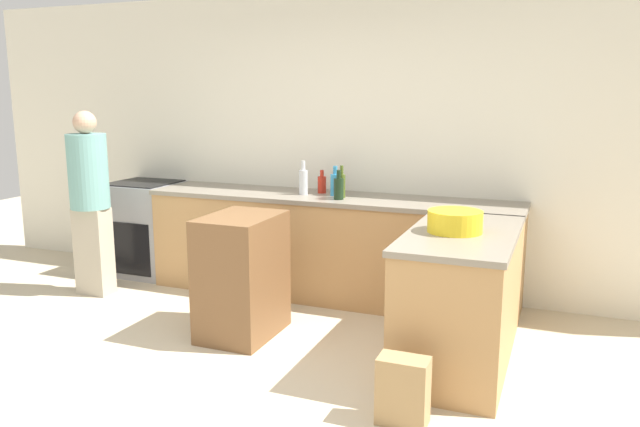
{
  "coord_description": "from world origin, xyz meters",
  "views": [
    {
      "loc": [
        1.93,
        -3.02,
        1.82
      ],
      "look_at": [
        0.31,
        1.02,
        0.96
      ],
      "focal_mm": 35.0,
      "sensor_mm": 36.0,
      "label": 1
    }
  ],
  "objects_px": {
    "wine_bottle_dark": "(339,188)",
    "island_table": "(242,276)",
    "mixing_bowl": "(455,221)",
    "olive_oil_bottle": "(342,185)",
    "hot_sauce_bottle": "(322,184)",
    "paper_bag": "(403,391)",
    "person_by_range": "(90,197)",
    "vinegar_bottle_clear": "(303,181)",
    "range_oven": "(146,228)",
    "dish_soap_bottle": "(335,184)"
  },
  "relations": [
    {
      "from": "wine_bottle_dark",
      "to": "island_table",
      "type": "bearing_deg",
      "value": -114.15
    },
    {
      "from": "wine_bottle_dark",
      "to": "mixing_bowl",
      "type": "bearing_deg",
      "value": -38.16
    },
    {
      "from": "mixing_bowl",
      "to": "olive_oil_bottle",
      "type": "distance_m",
      "value": 1.5
    },
    {
      "from": "hot_sauce_bottle",
      "to": "paper_bag",
      "type": "xyz_separation_m",
      "value": [
        1.29,
        -2.03,
        -0.81
      ]
    },
    {
      "from": "person_by_range",
      "to": "paper_bag",
      "type": "relative_size",
      "value": 4.28
    },
    {
      "from": "mixing_bowl",
      "to": "wine_bottle_dark",
      "type": "distance_m",
      "value": 1.44
    },
    {
      "from": "island_table",
      "to": "olive_oil_bottle",
      "type": "distance_m",
      "value": 1.25
    },
    {
      "from": "vinegar_bottle_clear",
      "to": "hot_sauce_bottle",
      "type": "xyz_separation_m",
      "value": [
        0.12,
        0.14,
        -0.04
      ]
    },
    {
      "from": "island_table",
      "to": "hot_sauce_bottle",
      "type": "height_order",
      "value": "hot_sauce_bottle"
    },
    {
      "from": "island_table",
      "to": "person_by_range",
      "type": "bearing_deg",
      "value": 168.01
    },
    {
      "from": "island_table",
      "to": "paper_bag",
      "type": "distance_m",
      "value": 1.69
    },
    {
      "from": "olive_oil_bottle",
      "to": "person_by_range",
      "type": "distance_m",
      "value": 2.24
    },
    {
      "from": "vinegar_bottle_clear",
      "to": "island_table",
      "type": "bearing_deg",
      "value": -92.37
    },
    {
      "from": "range_oven",
      "to": "wine_bottle_dark",
      "type": "xyz_separation_m",
      "value": [
        2.13,
        -0.16,
        0.55
      ]
    },
    {
      "from": "wine_bottle_dark",
      "to": "paper_bag",
      "type": "xyz_separation_m",
      "value": [
        1.03,
        -1.76,
        -0.82
      ]
    },
    {
      "from": "wine_bottle_dark",
      "to": "person_by_range",
      "type": "relative_size",
      "value": 0.15
    },
    {
      "from": "dish_soap_bottle",
      "to": "wine_bottle_dark",
      "type": "bearing_deg",
      "value": -61.06
    },
    {
      "from": "vinegar_bottle_clear",
      "to": "range_oven",
      "type": "bearing_deg",
      "value": 178.81
    },
    {
      "from": "mixing_bowl",
      "to": "paper_bag",
      "type": "relative_size",
      "value": 0.92
    },
    {
      "from": "olive_oil_bottle",
      "to": "hot_sauce_bottle",
      "type": "bearing_deg",
      "value": 145.31
    },
    {
      "from": "range_oven",
      "to": "island_table",
      "type": "xyz_separation_m",
      "value": [
        1.71,
        -1.1,
        -0.0
      ]
    },
    {
      "from": "island_table",
      "to": "person_by_range",
      "type": "xyz_separation_m",
      "value": [
        -1.72,
        0.37,
        0.43
      ]
    },
    {
      "from": "dish_soap_bottle",
      "to": "paper_bag",
      "type": "bearing_deg",
      "value": -59.8
    },
    {
      "from": "mixing_bowl",
      "to": "dish_soap_bottle",
      "type": "relative_size",
      "value": 1.36
    },
    {
      "from": "mixing_bowl",
      "to": "dish_soap_bottle",
      "type": "distance_m",
      "value": 1.62
    },
    {
      "from": "olive_oil_bottle",
      "to": "hot_sauce_bottle",
      "type": "height_order",
      "value": "olive_oil_bottle"
    },
    {
      "from": "olive_oil_bottle",
      "to": "range_oven",
      "type": "bearing_deg",
      "value": 178.15
    },
    {
      "from": "dish_soap_bottle",
      "to": "olive_oil_bottle",
      "type": "bearing_deg",
      "value": -42.51
    },
    {
      "from": "mixing_bowl",
      "to": "hot_sauce_bottle",
      "type": "xyz_separation_m",
      "value": [
        -1.39,
        1.15,
        0.01
      ]
    },
    {
      "from": "island_table",
      "to": "vinegar_bottle_clear",
      "type": "bearing_deg",
      "value": 87.63
    },
    {
      "from": "hot_sauce_bottle",
      "to": "mixing_bowl",
      "type": "bearing_deg",
      "value": -39.74
    },
    {
      "from": "wine_bottle_dark",
      "to": "person_by_range",
      "type": "bearing_deg",
      "value": -164.97
    },
    {
      "from": "person_by_range",
      "to": "paper_bag",
      "type": "xyz_separation_m",
      "value": [
        3.18,
        -1.19,
        -0.7
      ]
    },
    {
      "from": "mixing_bowl",
      "to": "olive_oil_bottle",
      "type": "height_order",
      "value": "olive_oil_bottle"
    },
    {
      "from": "olive_oil_bottle",
      "to": "vinegar_bottle_clear",
      "type": "distance_m",
      "value": 0.37
    },
    {
      "from": "mixing_bowl",
      "to": "paper_bag",
      "type": "bearing_deg",
      "value": -96.59
    },
    {
      "from": "hot_sauce_bottle",
      "to": "person_by_range",
      "type": "distance_m",
      "value": 2.07
    },
    {
      "from": "olive_oil_bottle",
      "to": "vinegar_bottle_clear",
      "type": "relative_size",
      "value": 0.93
    },
    {
      "from": "olive_oil_bottle",
      "to": "dish_soap_bottle",
      "type": "height_order",
      "value": "olive_oil_bottle"
    },
    {
      "from": "range_oven",
      "to": "island_table",
      "type": "bearing_deg",
      "value": -32.81
    },
    {
      "from": "island_table",
      "to": "olive_oil_bottle",
      "type": "height_order",
      "value": "olive_oil_bottle"
    },
    {
      "from": "mixing_bowl",
      "to": "person_by_range",
      "type": "height_order",
      "value": "person_by_range"
    },
    {
      "from": "island_table",
      "to": "dish_soap_bottle",
      "type": "xyz_separation_m",
      "value": [
        0.33,
        1.12,
        0.56
      ]
    },
    {
      "from": "mixing_bowl",
      "to": "dish_soap_bottle",
      "type": "bearing_deg",
      "value": 139.11
    },
    {
      "from": "wine_bottle_dark",
      "to": "hot_sauce_bottle",
      "type": "xyz_separation_m",
      "value": [
        -0.26,
        0.27,
        -0.02
      ]
    },
    {
      "from": "olive_oil_bottle",
      "to": "wine_bottle_dark",
      "type": "distance_m",
      "value": 0.09
    },
    {
      "from": "olive_oil_bottle",
      "to": "paper_bag",
      "type": "relative_size",
      "value": 0.72
    },
    {
      "from": "dish_soap_bottle",
      "to": "paper_bag",
      "type": "relative_size",
      "value": 0.68
    },
    {
      "from": "island_table",
      "to": "mixing_bowl",
      "type": "relative_size",
      "value": 2.59
    },
    {
      "from": "island_table",
      "to": "hot_sauce_bottle",
      "type": "xyz_separation_m",
      "value": [
        0.16,
        1.21,
        0.54
      ]
    }
  ]
}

